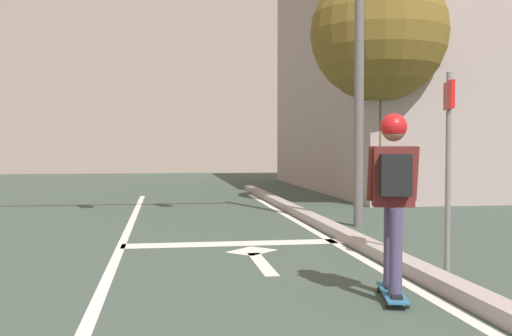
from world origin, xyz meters
The scene contains 11 objects.
lane_line_center centered at (-0.27, 6.00, 0.00)m, with size 0.12×20.00×0.01m, color silver.
lane_line_curbside centered at (2.68, 6.00, 0.00)m, with size 0.12×20.00×0.01m, color silver.
stop_bar centered at (1.28, 7.59, 0.00)m, with size 3.10×0.40×0.01m, color silver.
lane_arrow_stem centered at (1.43, 6.12, 0.00)m, with size 0.16×1.40×0.01m, color silver.
lane_arrow_head centered at (1.43, 6.97, 0.00)m, with size 0.56×0.44×0.01m, color silver.
curb_strip centered at (2.93, 6.00, 0.07)m, with size 0.24×24.00×0.14m, color #A29794.
skateboard centered at (2.31, 4.30, 0.06)m, with size 0.35×0.81×0.08m.
skater centered at (2.31, 4.28, 1.07)m, with size 0.43×0.60×1.58m.
street_sign_post centered at (3.36, 5.38, 1.42)m, with size 0.16×0.43×2.17m.
roadside_tree centered at (5.05, 12.23, 3.87)m, with size 3.06×3.06×5.41m.
building_block centered at (8.94, 17.70, 3.72)m, with size 8.22×11.19×7.44m, color #9E8F8D.
Camera 1 is at (0.31, -0.82, 1.37)m, focal length 42.70 mm.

